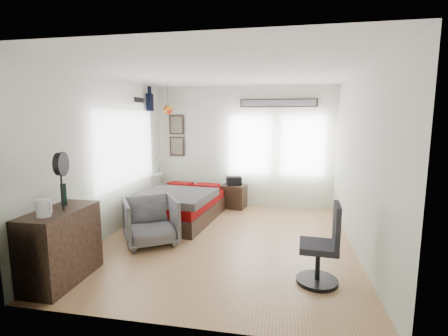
# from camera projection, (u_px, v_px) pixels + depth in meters

# --- Properties ---
(ground_plane) EXTENTS (4.00, 4.50, 0.01)m
(ground_plane) POSITION_uv_depth(u_px,v_px,m) (226.00, 242.00, 5.30)
(ground_plane) COLOR #A67249
(room_shell) EXTENTS (4.02, 4.52, 2.71)m
(room_shell) POSITION_uv_depth(u_px,v_px,m) (223.00, 142.00, 5.25)
(room_shell) COLOR beige
(room_shell) RESTS_ON ground_plane
(wall_decor) EXTENTS (3.55, 1.32, 1.44)m
(wall_decor) POSITION_uv_depth(u_px,v_px,m) (192.00, 113.00, 7.08)
(wall_decor) COLOR black
(wall_decor) RESTS_ON room_shell
(bed) EXTENTS (1.51, 2.00, 0.60)m
(bed) POSITION_uv_depth(u_px,v_px,m) (179.00, 206.00, 6.34)
(bed) COLOR black
(bed) RESTS_ON ground_plane
(dresser) EXTENTS (0.48, 1.00, 0.90)m
(dresser) POSITION_uv_depth(u_px,v_px,m) (61.00, 246.00, 3.94)
(dresser) COLOR black
(dresser) RESTS_ON ground_plane
(armchair) EXTENTS (1.11, 1.12, 0.74)m
(armchair) POSITION_uv_depth(u_px,v_px,m) (151.00, 221.00, 5.17)
(armchair) COLOR #4A4A4F
(armchair) RESTS_ON ground_plane
(nightstand) EXTENTS (0.58, 0.50, 0.52)m
(nightstand) POSITION_uv_depth(u_px,v_px,m) (234.00, 196.00, 7.28)
(nightstand) COLOR black
(nightstand) RESTS_ON ground_plane
(task_chair) EXTENTS (0.50, 0.50, 1.00)m
(task_chair) POSITION_uv_depth(u_px,v_px,m) (323.00, 251.00, 3.88)
(task_chair) COLOR black
(task_chair) RESTS_ON ground_plane
(kettle) EXTENTS (0.18, 0.15, 0.20)m
(kettle) POSITION_uv_depth(u_px,v_px,m) (43.00, 208.00, 3.60)
(kettle) COLOR silver
(kettle) RESTS_ON dresser
(bottle) EXTENTS (0.07, 0.07, 0.28)m
(bottle) POSITION_uv_depth(u_px,v_px,m) (64.00, 194.00, 4.07)
(bottle) COLOR black
(bottle) RESTS_ON dresser
(stand_fan) EXTENTS (0.13, 0.28, 0.70)m
(stand_fan) POSITION_uv_depth(u_px,v_px,m) (61.00, 165.00, 3.78)
(stand_fan) COLOR black
(stand_fan) RESTS_ON dresser
(black_bag) EXTENTS (0.37, 0.30, 0.19)m
(black_bag) POSITION_uv_depth(u_px,v_px,m) (234.00, 181.00, 7.22)
(black_bag) COLOR black
(black_bag) RESTS_ON nightstand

